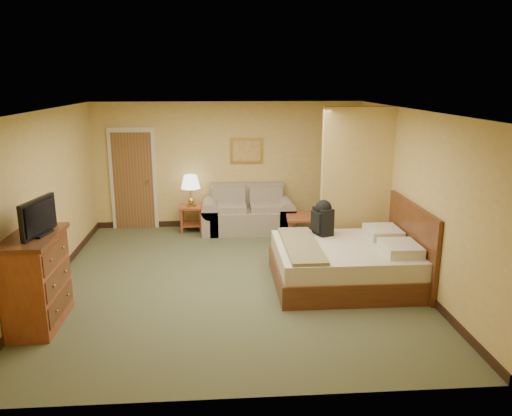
{
  "coord_description": "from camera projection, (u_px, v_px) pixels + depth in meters",
  "views": [
    {
      "loc": [
        -0.17,
        -7.26,
        3.03
      ],
      "look_at": [
        0.41,
        0.6,
        0.99
      ],
      "focal_mm": 35.0,
      "sensor_mm": 36.0,
      "label": 1
    }
  ],
  "objects": [
    {
      "name": "floor",
      "position": [
        233.0,
        279.0,
        7.78
      ],
      "size": [
        6.0,
        6.0,
        0.0
      ],
      "primitive_type": "plane",
      "color": "#4F5336",
      "rests_on": "ground"
    },
    {
      "name": "ceiling",
      "position": [
        231.0,
        110.0,
        7.13
      ],
      "size": [
        6.0,
        6.0,
        0.0
      ],
      "primitive_type": "plane",
      "rotation": [
        3.14,
        0.0,
        0.0
      ],
      "color": "white",
      "rests_on": "back_wall"
    },
    {
      "name": "back_wall",
      "position": [
        228.0,
        165.0,
        10.36
      ],
      "size": [
        5.5,
        0.02,
        2.6
      ],
      "primitive_type": "cube",
      "color": "tan",
      "rests_on": "floor"
    },
    {
      "name": "left_wall",
      "position": [
        43.0,
        202.0,
        7.26
      ],
      "size": [
        0.02,
        6.0,
        2.6
      ],
      "primitive_type": "cube",
      "color": "tan",
      "rests_on": "floor"
    },
    {
      "name": "right_wall",
      "position": [
        411.0,
        196.0,
        7.65
      ],
      "size": [
        0.02,
        6.0,
        2.6
      ],
      "primitive_type": "cube",
      "color": "tan",
      "rests_on": "floor"
    },
    {
      "name": "partition",
      "position": [
        356.0,
        184.0,
        8.51
      ],
      "size": [
        1.2,
        0.15,
        2.6
      ],
      "primitive_type": "cube",
      "color": "tan",
      "rests_on": "floor"
    },
    {
      "name": "door",
      "position": [
        133.0,
        180.0,
        10.25
      ],
      "size": [
        0.94,
        0.16,
        2.1
      ],
      "color": "beige",
      "rests_on": "floor"
    },
    {
      "name": "baseboard",
      "position": [
        229.0,
        223.0,
        10.66
      ],
      "size": [
        5.5,
        0.02,
        0.12
      ],
      "primitive_type": "cube",
      "color": "black",
      "rests_on": "floor"
    },
    {
      "name": "loveseat",
      "position": [
        248.0,
        216.0,
        10.22
      ],
      "size": [
        1.87,
        0.87,
        0.95
      ],
      "color": "gray",
      "rests_on": "floor"
    },
    {
      "name": "side_table",
      "position": [
        192.0,
        214.0,
        10.2
      ],
      "size": [
        0.48,
        0.48,
        0.53
      ],
      "color": "brown",
      "rests_on": "floor"
    },
    {
      "name": "table_lamp",
      "position": [
        191.0,
        183.0,
        10.04
      ],
      "size": [
        0.39,
        0.39,
        0.64
      ],
      "color": "#AD903F",
      "rests_on": "side_table"
    },
    {
      "name": "coffee_table",
      "position": [
        306.0,
        223.0,
        9.63
      ],
      "size": [
        0.82,
        0.82,
        0.48
      ],
      "rotation": [
        0.0,
        0.0,
        -0.09
      ],
      "color": "brown",
      "rests_on": "floor"
    },
    {
      "name": "wall_picture",
      "position": [
        247.0,
        151.0,
        10.28
      ],
      "size": [
        0.67,
        0.04,
        0.52
      ],
      "color": "#B78E3F",
      "rests_on": "back_wall"
    },
    {
      "name": "dresser",
      "position": [
        37.0,
        280.0,
        6.22
      ],
      "size": [
        0.59,
        1.11,
        1.19
      ],
      "color": "brown",
      "rests_on": "floor"
    },
    {
      "name": "tv",
      "position": [
        38.0,
        218.0,
        6.03
      ],
      "size": [
        0.24,
        0.74,
        0.45
      ],
      "rotation": [
        0.0,
        0.0,
        -0.19
      ],
      "color": "black",
      "rests_on": "dresser"
    },
    {
      "name": "bed",
      "position": [
        352.0,
        262.0,
        7.58
      ],
      "size": [
        2.24,
        1.9,
        1.23
      ],
      "color": "#4F2512",
      "rests_on": "floor"
    },
    {
      "name": "backpack",
      "position": [
        323.0,
        216.0,
        7.98
      ],
      "size": [
        0.32,
        0.38,
        0.57
      ],
      "rotation": [
        0.0,
        0.0,
        0.34
      ],
      "color": "black",
      "rests_on": "bed"
    }
  ]
}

